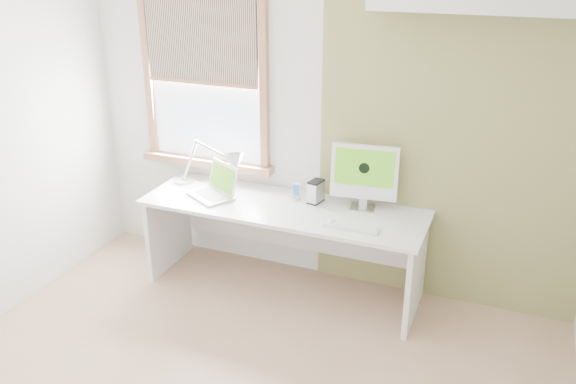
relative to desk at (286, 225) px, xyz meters
The scene contains 11 objects.
room 1.64m from the desk, 83.03° to the right, with size 4.04×3.54×2.64m.
accent_wall 1.43m from the desk, 14.19° to the left, with size 2.00×0.02×2.60m, color #88934F.
window 1.33m from the desk, 161.77° to the left, with size 1.20×0.14×1.42m.
desk is the anchor object (origin of this frame).
desk_lamp 0.71m from the desk, 169.37° to the left, with size 0.69×0.28×0.38m.
laptop 0.63m from the desk, behind, with size 0.45×0.42×0.25m.
phone_dock 0.26m from the desk, 59.93° to the left, with size 0.08×0.08×0.14m.
external_drive 0.37m from the desk, 25.55° to the left, with size 0.11×0.15×0.18m.
imac 0.76m from the desk, 13.78° to the left, with size 0.51×0.18×0.49m.
keyboard 0.67m from the desk, 21.71° to the right, with size 0.40×0.11×0.02m.
mouse 0.53m from the desk, 26.42° to the right, with size 0.05×0.09×0.03m, color white.
Camera 1 is at (1.41, -2.46, 2.58)m, focal length 37.08 mm.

